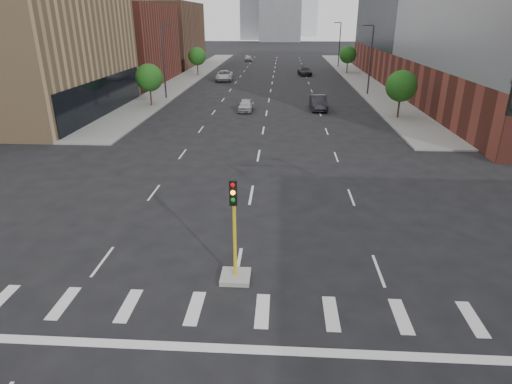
# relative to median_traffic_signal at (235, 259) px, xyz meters

# --- Properties ---
(sidewalk_left_far) EXTENTS (5.00, 92.00, 0.15)m
(sidewalk_left_far) POSITION_rel_median_traffic_signal_xyz_m (-15.00, 65.03, -0.90)
(sidewalk_left_far) COLOR gray
(sidewalk_left_far) RESTS_ON ground
(sidewalk_right_far) EXTENTS (5.00, 92.00, 0.15)m
(sidewalk_right_far) POSITION_rel_median_traffic_signal_xyz_m (15.00, 65.03, -0.90)
(sidewalk_right_far) COLOR gray
(sidewalk_right_far) RESTS_ON ground
(building_left_mid) EXTENTS (20.00, 24.00, 14.00)m
(building_left_mid) POSITION_rel_median_traffic_signal_xyz_m (-27.50, 31.03, 6.03)
(building_left_mid) COLOR tan
(building_left_mid) RESTS_ON ground
(building_left_far_a) EXTENTS (20.00, 22.00, 12.00)m
(building_left_far_a) POSITION_rel_median_traffic_signal_xyz_m (-27.50, 57.03, 5.03)
(building_left_far_a) COLOR brown
(building_left_far_a) RESTS_ON ground
(building_left_far_b) EXTENTS (20.00, 24.00, 13.00)m
(building_left_far_b) POSITION_rel_median_traffic_signal_xyz_m (-27.50, 83.03, 5.53)
(building_left_far_b) COLOR brown
(building_left_far_b) RESTS_ON ground
(building_right_main) EXTENTS (24.00, 70.00, 22.00)m
(building_right_main) POSITION_rel_median_traffic_signal_xyz_m (29.50, 51.03, 10.03)
(building_right_main) COLOR brown
(building_right_main) RESTS_ON ground
(median_traffic_signal) EXTENTS (1.20, 1.20, 4.40)m
(median_traffic_signal) POSITION_rel_median_traffic_signal_xyz_m (0.00, 0.00, 0.00)
(median_traffic_signal) COLOR #999993
(median_traffic_signal) RESTS_ON ground
(streetlight_right_a) EXTENTS (1.60, 0.22, 9.07)m
(streetlight_right_a) POSITION_rel_median_traffic_signal_xyz_m (13.41, 46.03, 4.04)
(streetlight_right_a) COLOR #2D2D30
(streetlight_right_a) RESTS_ON ground
(streetlight_right_b) EXTENTS (1.60, 0.22, 9.07)m
(streetlight_right_b) POSITION_rel_median_traffic_signal_xyz_m (13.41, 81.03, 4.04)
(streetlight_right_b) COLOR #2D2D30
(streetlight_right_b) RESTS_ON ground
(streetlight_left) EXTENTS (1.60, 0.22, 9.07)m
(streetlight_left) POSITION_rel_median_traffic_signal_xyz_m (-13.41, 41.03, 4.04)
(streetlight_left) COLOR #2D2D30
(streetlight_left) RESTS_ON ground
(tree_left_near) EXTENTS (3.20, 3.20, 4.85)m
(tree_left_near) POSITION_rel_median_traffic_signal_xyz_m (-14.00, 36.03, 2.42)
(tree_left_near) COLOR #382619
(tree_left_near) RESTS_ON ground
(tree_left_far) EXTENTS (3.20, 3.20, 4.85)m
(tree_left_far) POSITION_rel_median_traffic_signal_xyz_m (-14.00, 66.03, 2.42)
(tree_left_far) COLOR #382619
(tree_left_far) RESTS_ON ground
(tree_right_near) EXTENTS (3.20, 3.20, 4.85)m
(tree_right_near) POSITION_rel_median_traffic_signal_xyz_m (14.00, 31.03, 2.42)
(tree_right_near) COLOR #382619
(tree_right_near) RESTS_ON ground
(tree_right_far) EXTENTS (3.20, 3.20, 4.85)m
(tree_right_far) POSITION_rel_median_traffic_signal_xyz_m (14.00, 71.03, 2.42)
(tree_right_far) COLOR #382619
(tree_right_far) RESTS_ON ground
(car_near_left) EXTENTS (1.74, 4.08, 1.38)m
(car_near_left) POSITION_rel_median_traffic_signal_xyz_m (-2.40, 34.05, -0.29)
(car_near_left) COLOR #B3B4B8
(car_near_left) RESTS_ON ground
(car_mid_right) EXTENTS (1.90, 5.02, 1.63)m
(car_mid_right) POSITION_rel_median_traffic_signal_xyz_m (5.92, 35.22, -0.16)
(car_mid_right) COLOR black
(car_mid_right) RESTS_ON ground
(car_far_left) EXTENTS (3.12, 6.07, 1.64)m
(car_far_left) POSITION_rel_median_traffic_signal_xyz_m (-8.20, 59.34, -0.15)
(car_far_left) COLOR silver
(car_far_left) RESTS_ON ground
(car_deep_right) EXTENTS (2.73, 5.44, 1.52)m
(car_deep_right) POSITION_rel_median_traffic_signal_xyz_m (5.75, 67.37, -0.21)
(car_deep_right) COLOR black
(car_deep_right) RESTS_ON ground
(car_distant) EXTENTS (2.21, 4.37, 1.43)m
(car_distant) POSITION_rel_median_traffic_signal_xyz_m (-6.91, 94.89, -0.26)
(car_distant) COLOR #ADADB1
(car_distant) RESTS_ON ground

